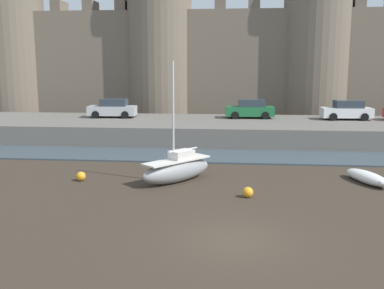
{
  "coord_description": "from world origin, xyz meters",
  "views": [
    {
      "loc": [
        0.01,
        -14.99,
        6.04
      ],
      "look_at": [
        -1.93,
        4.88,
        2.5
      ],
      "focal_mm": 42.0,
      "sensor_mm": 36.0,
      "label": 1
    }
  ],
  "objects_px": {
    "sailboat_midflat_left": "(177,169)",
    "car_quay_centre_west": "(113,109)",
    "mooring_buoy_near_shore": "(248,192)",
    "car_quay_east": "(250,109)",
    "car_quay_centre_east": "(347,110)",
    "mooring_buoy_mid_mud": "(81,176)",
    "rowboat_foreground_centre": "(367,177)"
  },
  "relations": [
    {
      "from": "car_quay_east",
      "to": "rowboat_foreground_centre",
      "type": "bearing_deg",
      "value": -70.02
    },
    {
      "from": "car_quay_centre_west",
      "to": "car_quay_east",
      "type": "bearing_deg",
      "value": 3.13
    },
    {
      "from": "sailboat_midflat_left",
      "to": "car_quay_east",
      "type": "xyz_separation_m",
      "value": [
        4.24,
        16.13,
        1.62
      ]
    },
    {
      "from": "car_quay_centre_west",
      "to": "car_quay_centre_east",
      "type": "height_order",
      "value": "same"
    },
    {
      "from": "mooring_buoy_near_shore",
      "to": "car_quay_east",
      "type": "relative_size",
      "value": 0.12
    },
    {
      "from": "mooring_buoy_near_shore",
      "to": "car_quay_centre_west",
      "type": "distance_m",
      "value": 21.34
    },
    {
      "from": "sailboat_midflat_left",
      "to": "car_quay_centre_west",
      "type": "xyz_separation_m",
      "value": [
        -7.67,
        15.48,
        1.62
      ]
    },
    {
      "from": "car_quay_east",
      "to": "car_quay_centre_west",
      "type": "bearing_deg",
      "value": -176.87
    },
    {
      "from": "car_quay_centre_east",
      "to": "car_quay_east",
      "type": "bearing_deg",
      "value": 177.51
    },
    {
      "from": "rowboat_foreground_centre",
      "to": "car_quay_centre_west",
      "type": "relative_size",
      "value": 0.81
    },
    {
      "from": "car_quay_east",
      "to": "car_quay_centre_east",
      "type": "xyz_separation_m",
      "value": [
        8.01,
        -0.35,
        0.0
      ]
    },
    {
      "from": "rowboat_foreground_centre",
      "to": "sailboat_midflat_left",
      "type": "relative_size",
      "value": 0.54
    },
    {
      "from": "mooring_buoy_near_shore",
      "to": "car_quay_east",
      "type": "bearing_deg",
      "value": 88.12
    },
    {
      "from": "mooring_buoy_mid_mud",
      "to": "car_quay_east",
      "type": "relative_size",
      "value": 0.12
    },
    {
      "from": "car_quay_centre_east",
      "to": "sailboat_midflat_left",
      "type": "bearing_deg",
      "value": -127.82
    },
    {
      "from": "rowboat_foreground_centre",
      "to": "mooring_buoy_near_shore",
      "type": "relative_size",
      "value": 6.77
    },
    {
      "from": "sailboat_midflat_left",
      "to": "mooring_buoy_near_shore",
      "type": "height_order",
      "value": "sailboat_midflat_left"
    },
    {
      "from": "rowboat_foreground_centre",
      "to": "mooring_buoy_mid_mud",
      "type": "relative_size",
      "value": 6.78
    },
    {
      "from": "sailboat_midflat_left",
      "to": "rowboat_foreground_centre",
      "type": "bearing_deg",
      "value": 4.02
    },
    {
      "from": "mooring_buoy_near_shore",
      "to": "car_quay_centre_west",
      "type": "xyz_separation_m",
      "value": [
        -11.29,
        17.99,
        2.06
      ]
    },
    {
      "from": "mooring_buoy_near_shore",
      "to": "rowboat_foreground_centre",
      "type": "bearing_deg",
      "value": 27.26
    },
    {
      "from": "rowboat_foreground_centre",
      "to": "car_quay_east",
      "type": "distance_m",
      "value": 16.54
    },
    {
      "from": "sailboat_midflat_left",
      "to": "car_quay_east",
      "type": "distance_m",
      "value": 16.75
    },
    {
      "from": "car_quay_east",
      "to": "car_quay_centre_east",
      "type": "height_order",
      "value": "same"
    },
    {
      "from": "mooring_buoy_near_shore",
      "to": "mooring_buoy_mid_mud",
      "type": "xyz_separation_m",
      "value": [
        -8.71,
        2.19,
        -0.0
      ]
    },
    {
      "from": "sailboat_midflat_left",
      "to": "car_quay_centre_east",
      "type": "xyz_separation_m",
      "value": [
        12.25,
        15.78,
        1.62
      ]
    },
    {
      "from": "mooring_buoy_near_shore",
      "to": "car_quay_east",
      "type": "distance_m",
      "value": 18.77
    },
    {
      "from": "car_quay_centre_west",
      "to": "mooring_buoy_mid_mud",
      "type": "bearing_deg",
      "value": -80.72
    },
    {
      "from": "mooring_buoy_mid_mud",
      "to": "rowboat_foreground_centre",
      "type": "bearing_deg",
      "value": 3.9
    },
    {
      "from": "mooring_buoy_mid_mud",
      "to": "mooring_buoy_near_shore",
      "type": "bearing_deg",
      "value": -14.1
    },
    {
      "from": "mooring_buoy_near_shore",
      "to": "mooring_buoy_mid_mud",
      "type": "height_order",
      "value": "same"
    },
    {
      "from": "mooring_buoy_mid_mud",
      "to": "car_quay_centre_west",
      "type": "height_order",
      "value": "car_quay_centre_west"
    }
  ]
}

